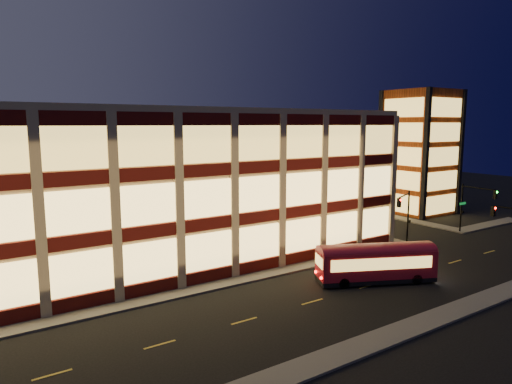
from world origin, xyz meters
TOP-DOWN VIEW (x-y plane):
  - ground at (0.00, 0.00)m, footprint 200.00×200.00m
  - sidewalk_office_south at (-3.00, 1.00)m, footprint 54.00×2.00m
  - sidewalk_office_east at (23.00, 17.00)m, footprint 2.00×30.00m
  - sidewalk_tower_south at (40.00, 1.00)m, footprint 14.00×2.00m
  - sidewalk_tower_west at (34.00, 17.00)m, footprint 2.00×30.00m
  - sidewalk_near at (0.00, -13.00)m, footprint 100.00×2.00m
  - office_building at (-2.91, 16.91)m, footprint 50.45×30.45m
  - stair_tower at (39.95, 11.95)m, footprint 8.60×8.60m
  - traffic_signal_far at (22.21, 0.24)m, footprint 3.79×1.87m
  - traffic_signal_right at (33.50, -0.62)m, footprint 1.20×4.37m
  - trolley_bus at (11.21, -5.64)m, footprint 9.88×6.34m

SIDE VIEW (x-z plane):
  - ground at x=0.00m, z-range 0.00..0.00m
  - sidewalk_office_south at x=-3.00m, z-range 0.00..0.15m
  - sidewalk_office_east at x=23.00m, z-range 0.00..0.15m
  - sidewalk_tower_south at x=40.00m, z-range 0.00..0.15m
  - sidewalk_tower_west at x=34.00m, z-range 0.00..0.15m
  - sidewalk_near at x=0.00m, z-range 0.00..0.15m
  - trolley_bus at x=11.21m, z-range 0.18..3.49m
  - traffic_signal_right at x=33.50m, z-range 1.10..7.10m
  - traffic_signal_far at x=22.21m, z-range 1.11..7.11m
  - office_building at x=-2.91m, z-range 0.00..14.50m
  - stair_tower at x=39.95m, z-range -0.01..17.99m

